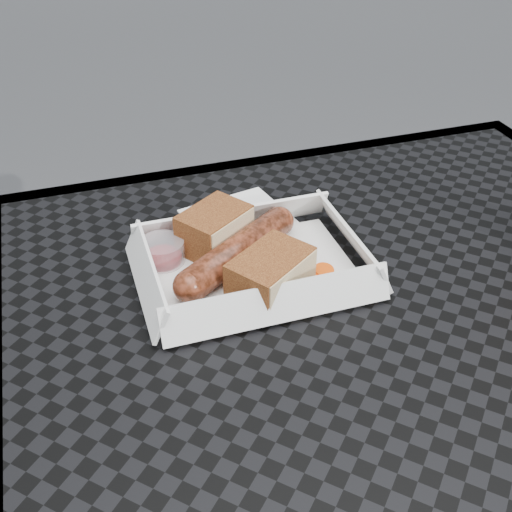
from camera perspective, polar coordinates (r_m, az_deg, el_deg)
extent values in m
cube|color=black|center=(0.66, 12.39, -6.83)|extent=(0.80, 0.80, 0.01)
cube|color=black|center=(0.96, 1.26, 7.85)|extent=(0.80, 0.03, 0.03)
cylinder|color=black|center=(1.11, -16.07, -12.99)|extent=(0.03, 0.03, 0.73)
cylinder|color=black|center=(1.28, 16.68, -5.53)|extent=(0.03, 0.03, 0.73)
cube|color=white|center=(0.71, -0.25, -1.38)|extent=(0.22, 0.15, 0.00)
cylinder|color=maroon|center=(0.71, -1.66, 0.39)|extent=(0.15, 0.12, 0.04)
sphere|color=maroon|center=(0.76, 2.05, 3.09)|extent=(0.04, 0.04, 0.04)
sphere|color=maroon|center=(0.66, -5.91, -2.70)|extent=(0.04, 0.04, 0.04)
cube|color=brown|center=(0.74, -3.70, 2.37)|extent=(0.09, 0.09, 0.05)
cube|color=brown|center=(0.67, 1.30, -1.57)|extent=(0.10, 0.10, 0.04)
cylinder|color=#F24F0A|center=(0.70, 4.84, -2.19)|extent=(0.02, 0.02, 0.00)
torus|color=white|center=(0.69, 5.64, -2.32)|extent=(0.02, 0.02, 0.00)
cube|color=#B2D17F|center=(0.70, 5.61, -1.91)|extent=(0.02, 0.02, 0.00)
cube|color=white|center=(0.80, -1.37, 3.21)|extent=(0.14, 0.14, 0.00)
cylinder|color=maroon|center=(0.73, -8.31, 0.28)|extent=(0.05, 0.05, 0.03)
cylinder|color=silver|center=(0.73, -1.78, 0.79)|extent=(0.05, 0.05, 0.03)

